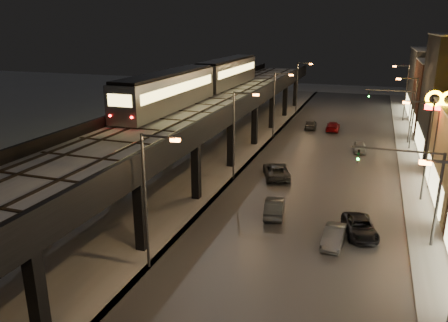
% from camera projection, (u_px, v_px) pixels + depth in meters
% --- Properties ---
extents(road_surface, '(17.00, 120.00, 0.06)m').
position_uv_depth(road_surface, '(319.00, 175.00, 45.83)').
color(road_surface, '#46474D').
rests_on(road_surface, ground).
extents(sidewalk_right, '(4.00, 120.00, 0.14)m').
position_uv_depth(sidewalk_right, '(423.00, 186.00, 42.71)').
color(sidewalk_right, '#9FA1A8').
rests_on(sidewalk_right, ground).
extents(under_viaduct_pavement, '(11.00, 120.00, 0.06)m').
position_uv_depth(under_viaduct_pavement, '(200.00, 163.00, 50.03)').
color(under_viaduct_pavement, '#9FA1A8').
rests_on(under_viaduct_pavement, ground).
extents(elevated_viaduct, '(9.00, 100.00, 6.30)m').
position_uv_depth(elevated_viaduct, '(188.00, 120.00, 45.51)').
color(elevated_viaduct, black).
rests_on(elevated_viaduct, ground).
extents(viaduct_trackbed, '(8.40, 100.00, 0.32)m').
position_uv_depth(viaduct_trackbed, '(188.00, 113.00, 45.40)').
color(viaduct_trackbed, '#B2B7C1').
rests_on(viaduct_trackbed, elevated_viaduct).
extents(viaduct_parapet_streetside, '(0.30, 100.00, 1.10)m').
position_uv_depth(viaduct_parapet_streetside, '(228.00, 111.00, 43.93)').
color(viaduct_parapet_streetside, black).
rests_on(viaduct_parapet_streetside, elevated_viaduct).
extents(viaduct_parapet_far, '(0.30, 100.00, 1.10)m').
position_uv_depth(viaduct_parapet_far, '(151.00, 106.00, 46.64)').
color(viaduct_parapet_far, black).
rests_on(viaduct_parapet_far, elevated_viaduct).
extents(building_f, '(12.20, 16.20, 11.16)m').
position_uv_depth(building_f, '(447.00, 82.00, 76.04)').
color(building_f, '#383939').
rests_on(building_f, ground).
extents(streetlight_left_1, '(2.57, 0.28, 9.00)m').
position_uv_depth(streetlight_left_1, '(149.00, 193.00, 26.89)').
color(streetlight_left_1, '#38383A').
rests_on(streetlight_left_1, ground).
extents(streetlight_left_2, '(2.57, 0.28, 9.00)m').
position_uv_depth(streetlight_left_2, '(236.00, 130.00, 43.13)').
color(streetlight_left_2, '#38383A').
rests_on(streetlight_left_2, ground).
extents(streetlight_right_2, '(2.56, 0.28, 9.00)m').
position_uv_depth(streetlight_right_2, '(425.00, 144.00, 37.80)').
color(streetlight_right_2, '#38383A').
rests_on(streetlight_right_2, ground).
extents(streetlight_left_3, '(2.57, 0.28, 9.00)m').
position_uv_depth(streetlight_left_3, '(276.00, 101.00, 59.37)').
color(streetlight_left_3, '#38383A').
rests_on(streetlight_left_3, ground).
extents(streetlight_right_3, '(2.56, 0.28, 9.00)m').
position_uv_depth(streetlight_right_3, '(412.00, 108.00, 54.04)').
color(streetlight_right_3, '#38383A').
rests_on(streetlight_right_3, ground).
extents(streetlight_left_4, '(2.57, 0.28, 9.00)m').
position_uv_depth(streetlight_left_4, '(299.00, 85.00, 75.61)').
color(streetlight_left_4, '#38383A').
rests_on(streetlight_left_4, ground).
extents(streetlight_right_4, '(2.56, 0.28, 9.00)m').
position_uv_depth(streetlight_right_4, '(405.00, 89.00, 70.28)').
color(streetlight_right_4, '#38383A').
rests_on(streetlight_right_4, ground).
extents(traffic_light_rig_a, '(6.10, 0.34, 7.00)m').
position_uv_depth(traffic_light_rig_a, '(421.00, 186.00, 30.17)').
color(traffic_light_rig_a, '#38383A').
rests_on(traffic_light_rig_a, ground).
extents(traffic_light_rig_b, '(6.10, 0.34, 7.00)m').
position_uv_depth(traffic_light_rig_b, '(402.00, 110.00, 57.24)').
color(traffic_light_rig_b, '#38383A').
rests_on(traffic_light_rig_b, ground).
extents(subway_train, '(3.19, 38.95, 3.82)m').
position_uv_depth(subway_train, '(203.00, 80.00, 55.08)').
color(subway_train, gray).
rests_on(subway_train, viaduct_trackbed).
extents(car_near_white, '(2.17, 4.46, 1.41)m').
position_uv_depth(car_near_white, '(274.00, 208.00, 36.08)').
color(car_near_white, '#393E44').
rests_on(car_near_white, ground).
extents(car_mid_silver, '(4.01, 5.77, 1.46)m').
position_uv_depth(car_mid_silver, '(276.00, 171.00, 44.95)').
color(car_mid_silver, '#3D3F41').
rests_on(car_mid_silver, ground).
extents(car_mid_dark, '(1.93, 4.56, 1.31)m').
position_uv_depth(car_mid_dark, '(333.00, 127.00, 64.80)').
color(car_mid_dark, maroon).
rests_on(car_mid_dark, ground).
extents(car_far_white, '(1.91, 4.15, 1.38)m').
position_uv_depth(car_far_white, '(311.00, 124.00, 66.17)').
color(car_far_white, '#3E3F43').
rests_on(car_far_white, ground).
extents(car_onc_silver, '(1.55, 3.95, 1.28)m').
position_uv_depth(car_onc_silver, '(334.00, 237.00, 31.24)').
color(car_onc_silver, '#4B515A').
rests_on(car_onc_silver, ground).
extents(car_onc_dark, '(3.20, 5.02, 1.29)m').
position_uv_depth(car_onc_dark, '(360.00, 228.00, 32.64)').
color(car_onc_dark, black).
rests_on(car_onc_dark, ground).
extents(car_onc_red, '(1.67, 3.68, 1.23)m').
position_uv_depth(car_onc_red, '(360.00, 147.00, 54.06)').
color(car_onc_red, gray).
rests_on(car_onc_red, ground).
extents(sign_mcdonalds, '(2.79, 0.32, 9.46)m').
position_uv_depth(sign_mcdonalds, '(440.00, 111.00, 39.87)').
color(sign_mcdonalds, '#38383A').
rests_on(sign_mcdonalds, ground).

